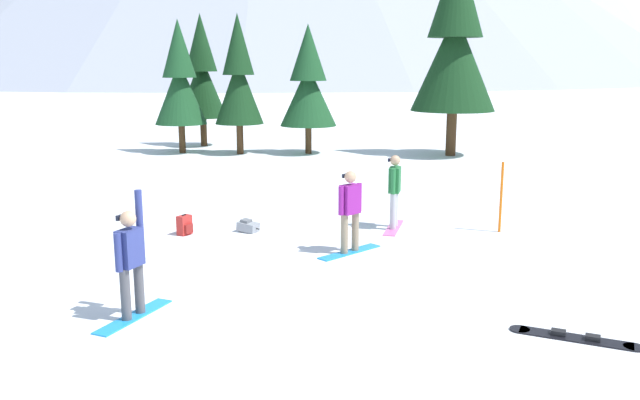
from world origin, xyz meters
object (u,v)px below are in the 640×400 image
snowboarder_background (394,190)px  loose_snowboard_near_left (575,337)px  backpack_red (185,225)px  pine_tree_twin (455,43)px  trail_marker_pole (501,197)px  backpack_grey (248,226)px  pine_tree_broad (308,84)px  snowboarder_midground (350,210)px  pine_tree_young (180,81)px  pine_tree_leaning (202,75)px  snowboarder_foreground (131,260)px  pine_tree_tall (239,78)px

snowboarder_background → loose_snowboard_near_left: snowboarder_background is taller
snowboarder_background → backpack_red: snowboarder_background is taller
snowboarder_background → pine_tree_twin: 13.49m
snowboarder_background → trail_marker_pole: snowboarder_background is taller
loose_snowboard_near_left → snowboarder_background: bearing=116.1°
backpack_grey → pine_tree_broad: (-1.12, 13.36, 2.81)m
snowboarder_midground → pine_tree_twin: (2.33, 15.09, 3.72)m
backpack_grey → pine_tree_broad: bearing=94.8°
pine_tree_young → pine_tree_leaning: 2.48m
backpack_red → pine_tree_broad: 14.12m
snowboarder_midground → pine_tree_broad: pine_tree_broad is taller
loose_snowboard_near_left → backpack_red: backpack_red is taller
trail_marker_pole → pine_tree_twin: 13.39m
snowboarder_foreground → pine_tree_tall: (-3.67, 18.12, 2.26)m
snowboarder_midground → loose_snowboard_near_left: (3.69, -3.76, -0.87)m
pine_tree_broad → pine_tree_twin: 6.21m
snowboarder_midground → backpack_grey: 2.94m
loose_snowboard_near_left → pine_tree_twin: size_ratio=0.22×
pine_tree_twin → pine_tree_young: pine_tree_twin is taller
pine_tree_tall → pine_tree_leaning: (-2.45, 2.38, 0.10)m
trail_marker_pole → pine_tree_broad: (-6.82, 12.39, 2.13)m
loose_snowboard_near_left → backpack_red: bearing=148.8°
pine_tree_young → pine_tree_leaning: (0.09, 2.47, 0.21)m
snowboarder_background → pine_tree_tall: (-7.25, 11.87, 2.25)m
backpack_red → trail_marker_pole: (7.04, 1.46, 0.60)m
loose_snowboard_near_left → pine_tree_tall: (-10.17, 17.83, 3.15)m
backpack_grey → backpack_red: size_ratio=1.17×
trail_marker_pole → snowboarder_midground: bearing=-144.5°
loose_snowboard_near_left → pine_tree_broad: 20.04m
trail_marker_pole → pine_tree_leaning: 18.81m
backpack_red → pine_tree_tall: (-2.63, 13.26, 2.95)m
loose_snowboard_near_left → trail_marker_pole: size_ratio=1.12×
loose_snowboard_near_left → backpack_red: size_ratio=3.86×
snowboarder_background → pine_tree_broad: (-4.40, 12.46, 2.03)m
snowboarder_background → pine_tree_young: (-9.80, 11.77, 2.15)m
snowboarder_midground → pine_tree_young: 16.78m
snowboarder_foreground → backpack_red: size_ratio=4.11×
snowboarder_background → backpack_grey: bearing=-164.6°
trail_marker_pole → pine_tree_twin: bearing=93.8°
backpack_red → backpack_grey: bearing=20.2°
snowboarder_foreground → pine_tree_young: 19.19m
backpack_grey → pine_tree_twin: bearing=70.6°
backpack_red → pine_tree_young: (-5.18, 13.16, 2.85)m
pine_tree_tall → pine_tree_leaning: size_ratio=0.97×
snowboarder_background → loose_snowboard_near_left: (2.92, -5.96, -0.89)m
backpack_red → pine_tree_broad: pine_tree_broad is taller
pine_tree_young → pine_tree_tall: bearing=2.2°
pine_tree_broad → pine_tree_twin: bearing=4.1°
snowboarder_foreground → loose_snowboard_near_left: size_ratio=1.06×
backpack_grey → trail_marker_pole: bearing=9.6°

